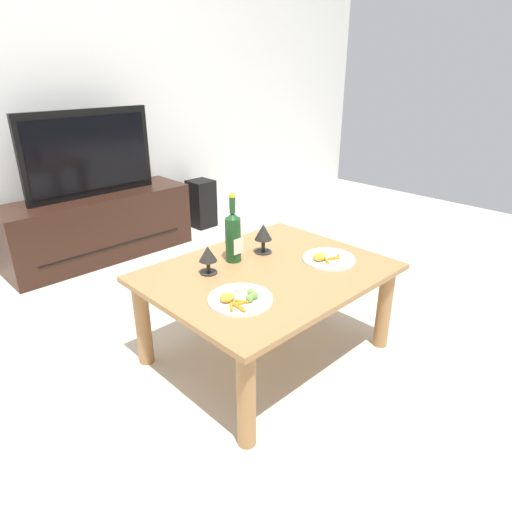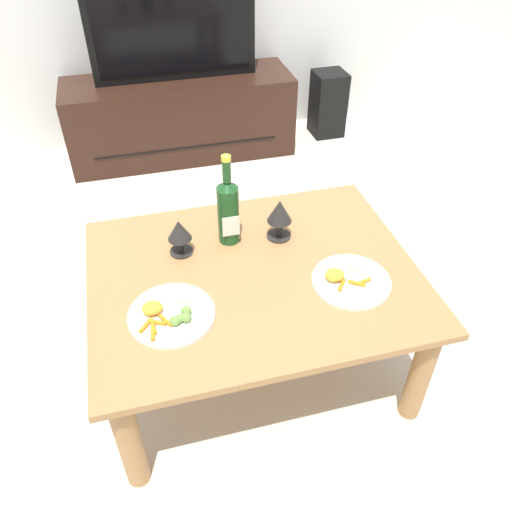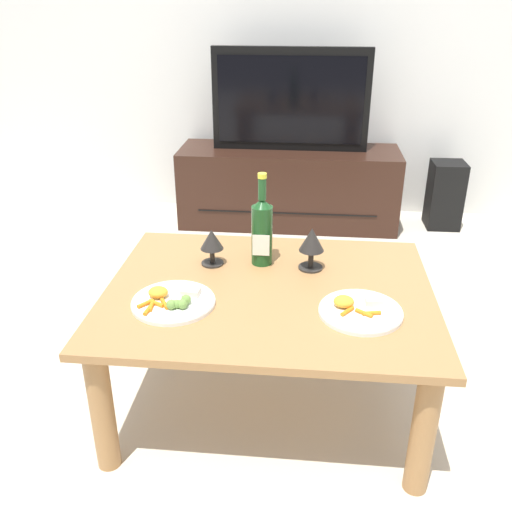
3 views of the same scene
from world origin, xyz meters
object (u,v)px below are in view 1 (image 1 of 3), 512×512
object	(u,v)px
wine_bottle	(233,235)
dinner_plate_right	(328,258)
tv_stand	(99,226)
tv_screen	(89,154)
floor_speaker	(201,204)
goblet_left	(208,255)
goblet_right	(263,234)
dining_table	(267,285)
dinner_plate_left	(240,299)

from	to	relation	value
wine_bottle	dinner_plate_right	size ratio (longest dim) A/B	1.31
tv_stand	dinner_plate_right	size ratio (longest dim) A/B	5.24
tv_screen	floor_speaker	bearing A→B (deg)	1.73
goblet_left	goblet_right	bearing A→B (deg)	-0.00
wine_bottle	goblet_left	bearing A→B (deg)	-171.19
goblet_left	goblet_right	xyz separation A→B (m)	(0.34, -0.00, 0.01)
goblet_left	dinner_plate_right	bearing A→B (deg)	-30.18
tv_stand	dinner_plate_right	xyz separation A→B (m)	(0.29, -1.80, 0.23)
tv_stand	dining_table	bearing A→B (deg)	-89.63
floor_speaker	dinner_plate_right	size ratio (longest dim) A/B	1.62
tv_stand	goblet_right	bearing A→B (deg)	-84.66
wine_bottle	goblet_right	xyz separation A→B (m)	(0.17, -0.03, -0.03)
tv_screen	dinner_plate_right	bearing A→B (deg)	-80.86
dinner_plate_left	goblet_right	bearing A→B (deg)	34.77
tv_screen	dinner_plate_right	size ratio (longest dim) A/B	3.62
dinner_plate_left	dinner_plate_right	xyz separation A→B (m)	(0.56, 0.00, -0.00)
dining_table	dinner_plate_left	xyz separation A→B (m)	(-0.28, -0.13, 0.09)
floor_speaker	dinner_plate_left	world-z (taller)	dinner_plate_left
wine_bottle	dinner_plate_right	bearing A→B (deg)	-44.31
tv_stand	tv_screen	world-z (taller)	tv_screen
wine_bottle	dinner_plate_left	bearing A→B (deg)	-127.78
goblet_right	tv_stand	bearing A→B (deg)	95.34
tv_screen	wine_bottle	world-z (taller)	tv_screen
dining_table	dinner_plate_left	size ratio (longest dim) A/B	4.09
tv_screen	wine_bottle	distance (m)	1.49
dining_table	tv_screen	distance (m)	1.71
wine_bottle	tv_stand	bearing A→B (deg)	88.89
goblet_left	floor_speaker	bearing A→B (deg)	53.62
wine_bottle	dinner_plate_left	size ratio (longest dim) A/B	1.27
tv_screen	dinner_plate_right	world-z (taller)	tv_screen
goblet_left	dinner_plate_left	size ratio (longest dim) A/B	0.51
goblet_left	goblet_right	distance (m)	0.34
tv_stand	tv_screen	size ratio (longest dim) A/B	1.45
dinner_plate_right	goblet_right	bearing A→B (deg)	117.45
wine_bottle	goblet_right	size ratio (longest dim) A/B	2.19
tv_screen	wine_bottle	xyz separation A→B (m)	(-0.03, -1.48, -0.17)
tv_screen	goblet_left	world-z (taller)	tv_screen
tv_screen	dinner_plate_left	bearing A→B (deg)	-98.58
goblet_right	dinner_plate_right	bearing A→B (deg)	-62.55
wine_bottle	goblet_left	xyz separation A→B (m)	(-0.17, -0.03, -0.04)
dinner_plate_left	dinner_plate_right	size ratio (longest dim) A/B	1.03
dining_table	floor_speaker	distance (m)	1.94
wine_bottle	goblet_right	world-z (taller)	wine_bottle
tv_stand	floor_speaker	bearing A→B (deg)	1.58
dining_table	goblet_right	distance (m)	0.27
dining_table	dinner_plate_left	distance (m)	0.32
tv_screen	goblet_right	world-z (taller)	tv_screen
tv_stand	goblet_left	bearing A→B (deg)	-97.48
tv_screen	dinner_plate_left	world-z (taller)	tv_screen
goblet_right	wine_bottle	bearing A→B (deg)	171.19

